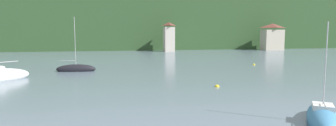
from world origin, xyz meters
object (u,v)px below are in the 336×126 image
object	(u,v)px
mooring_buoy_near	(254,65)
sailboat_near_5	(322,118)
mooring_buoy_mid	(217,87)
shore_building_westcentral	(272,37)
sailboat_far_0	(76,69)
shore_building_west	(169,37)

from	to	relation	value
mooring_buoy_near	sailboat_near_5	bearing A→B (deg)	-110.80
mooring_buoy_mid	shore_building_westcentral	bearing A→B (deg)	54.17
mooring_buoy_mid	sailboat_near_5	bearing A→B (deg)	-80.26
shore_building_westcentral	sailboat_near_5	bearing A→B (deg)	-119.12
sailboat_far_0	mooring_buoy_near	world-z (taller)	sailboat_far_0
shore_building_westcentral	sailboat_near_5	size ratio (longest dim) A/B	1.27
sailboat_far_0	shore_building_west	bearing A→B (deg)	66.93
sailboat_far_0	mooring_buoy_near	xyz separation A→B (m)	(30.53, 2.63, -0.34)
sailboat_near_5	mooring_buoy_near	distance (m)	33.11
sailboat_far_0	mooring_buoy_mid	bearing A→B (deg)	-37.61
sailboat_near_5	sailboat_far_0	bearing A→B (deg)	68.34
mooring_buoy_near	mooring_buoy_mid	world-z (taller)	mooring_buoy_mid
sailboat_far_0	mooring_buoy_near	bearing A→B (deg)	10.40
mooring_buoy_near	mooring_buoy_mid	bearing A→B (deg)	-127.60
shore_building_westcentral	mooring_buoy_mid	world-z (taller)	shore_building_westcentral
sailboat_far_0	mooring_buoy_near	distance (m)	30.64
mooring_buoy_near	mooring_buoy_mid	size ratio (longest dim) A/B	0.93
shore_building_west	mooring_buoy_near	bearing A→B (deg)	-78.01
shore_building_west	shore_building_westcentral	xyz separation A→B (m)	(35.09, 0.03, -0.10)
shore_building_west	mooring_buoy_mid	distance (m)	57.06
sailboat_near_5	mooring_buoy_mid	world-z (taller)	sailboat_near_5
sailboat_far_0	mooring_buoy_mid	size ratio (longest dim) A/B	17.32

